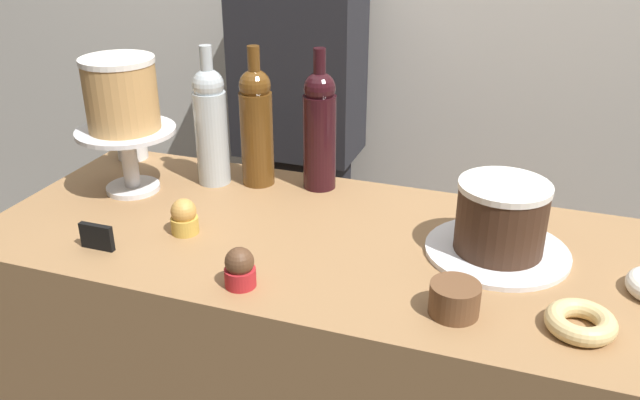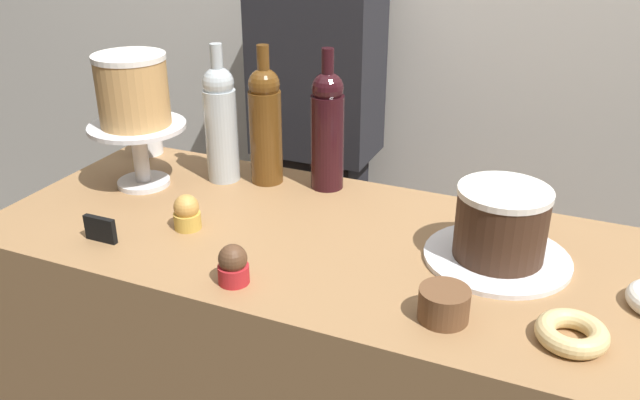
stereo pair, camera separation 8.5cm
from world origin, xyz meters
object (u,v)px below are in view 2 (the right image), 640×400
at_px(wine_bottle_clear, 221,122).
at_px(wine_bottle_amber, 265,124).
at_px(barista_figure, 317,154).
at_px(donut_glazed, 572,333).
at_px(cake_stand_pedestal, 139,144).
at_px(price_sign_chalkboard, 100,229).
at_px(cupcake_chocolate, 233,265).
at_px(coffee_cup_ceramic, 147,138).
at_px(wine_bottle_dark_red, 327,128).
at_px(white_layer_cake, 132,90).
at_px(cookie_stack, 444,304).
at_px(chocolate_round_cake, 501,223).
at_px(cupcake_caramel, 187,213).

relative_size(wine_bottle_clear, wine_bottle_amber, 1.00).
bearing_deg(barista_figure, donut_glazed, -46.27).
relative_size(cake_stand_pedestal, wine_bottle_clear, 0.68).
bearing_deg(price_sign_chalkboard, wine_bottle_amber, 67.47).
distance_m(wine_bottle_amber, cupcake_chocolate, 0.47).
bearing_deg(coffee_cup_ceramic, cake_stand_pedestal, -56.42).
relative_size(wine_bottle_clear, cupcake_chocolate, 4.38).
height_order(wine_bottle_clear, barista_figure, barista_figure).
xyz_separation_m(wine_bottle_dark_red, barista_figure, (-0.22, 0.44, -0.25)).
relative_size(white_layer_cake, wine_bottle_dark_red, 0.49).
distance_m(wine_bottle_dark_red, cupcake_chocolate, 0.46).
relative_size(cake_stand_pedestal, wine_bottle_dark_red, 0.68).
bearing_deg(wine_bottle_clear, cake_stand_pedestal, -146.01).
distance_m(wine_bottle_amber, donut_glazed, 0.82).
bearing_deg(barista_figure, white_layer_cake, -107.10).
xyz_separation_m(wine_bottle_amber, cookie_stack, (0.52, -0.39, -0.12)).
distance_m(cake_stand_pedestal, cookie_stack, 0.82).
bearing_deg(cookie_stack, wine_bottle_amber, 143.62).
relative_size(cupcake_chocolate, cookie_stack, 0.88).
bearing_deg(cookie_stack, donut_glazed, 5.30).
distance_m(chocolate_round_cake, wine_bottle_clear, 0.69).
bearing_deg(wine_bottle_clear, cookie_stack, -29.64).
height_order(cookie_stack, coffee_cup_ceramic, coffee_cup_ceramic).
height_order(chocolate_round_cake, wine_bottle_dark_red, wine_bottle_dark_red).
distance_m(white_layer_cake, wine_bottle_clear, 0.21).
relative_size(wine_bottle_amber, coffee_cup_ceramic, 3.83).
height_order(wine_bottle_amber, cupcake_caramel, wine_bottle_amber).
xyz_separation_m(wine_bottle_clear, coffee_cup_ceramic, (-0.27, 0.07, -0.10)).
distance_m(cake_stand_pedestal, chocolate_round_cake, 0.83).
xyz_separation_m(donut_glazed, coffee_cup_ceramic, (-1.09, 0.41, 0.03)).
bearing_deg(wine_bottle_clear, wine_bottle_dark_red, 12.98).
distance_m(cookie_stack, barista_figure, 1.05).
distance_m(cupcake_caramel, coffee_cup_ceramic, 0.46).
relative_size(cupcake_caramel, coffee_cup_ceramic, 0.87).
distance_m(white_layer_cake, donut_glazed, 1.03).
xyz_separation_m(cupcake_chocolate, coffee_cup_ceramic, (-0.53, 0.46, 0.01)).
bearing_deg(cupcake_caramel, chocolate_round_cake, 11.26).
xyz_separation_m(donut_glazed, cookie_stack, (-0.20, -0.02, 0.01)).
distance_m(wine_bottle_clear, price_sign_chalkboard, 0.39).
xyz_separation_m(cake_stand_pedestal, wine_bottle_clear, (0.16, 0.11, 0.04)).
bearing_deg(price_sign_chalkboard, wine_bottle_clear, 80.19).
height_order(cupcake_caramel, donut_glazed, cupcake_caramel).
relative_size(cake_stand_pedestal, wine_bottle_amber, 0.68).
height_order(wine_bottle_clear, cupcake_caramel, wine_bottle_clear).
distance_m(white_layer_cake, coffee_cup_ceramic, 0.28).
xyz_separation_m(wine_bottle_clear, cupcake_caramel, (0.06, -0.25, -0.11)).
distance_m(wine_bottle_dark_red, barista_figure, 0.55).
bearing_deg(white_layer_cake, coffee_cup_ceramic, 123.58).
distance_m(wine_bottle_clear, cupcake_chocolate, 0.48).
relative_size(wine_bottle_clear, wine_bottle_dark_red, 1.00).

